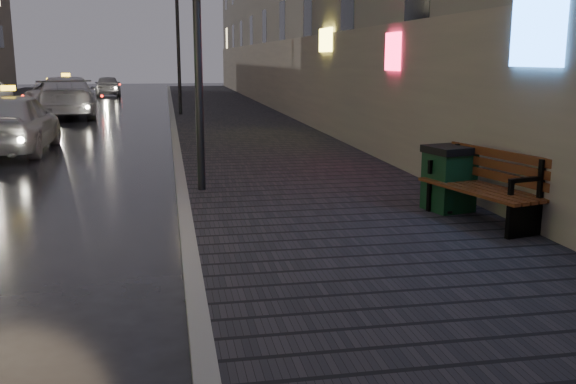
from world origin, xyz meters
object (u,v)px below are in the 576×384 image
lamp_far (178,32)px  taxi_far (51,94)px  taxi_near (11,122)px  taxi_mid (67,97)px  bench (486,186)px  car_far (108,86)px  trash_bin (449,178)px

lamp_far → taxi_far: size_ratio=1.11×
taxi_near → taxi_mid: (-0.09, 10.79, 0.04)m
taxi_near → taxi_far: (-1.74, 16.84, -0.16)m
taxi_near → bench: bearing=131.7°
car_far → taxi_mid: bearing=83.5°
taxi_mid → car_far: 15.17m
bench → taxi_far: size_ratio=0.45×
lamp_far → taxi_mid: bearing=164.0°
taxi_near → car_far: size_ratio=1.21×
taxi_far → trash_bin: bearing=-70.5°
taxi_near → car_far: taxi_near is taller
trash_bin → taxi_mid: taxi_mid is taller
taxi_far → car_far: car_far is taller
taxi_mid → taxi_far: taxi_mid is taller
trash_bin → car_far: (-7.97, 34.83, 0.01)m
trash_bin → car_far: bearing=89.7°
lamp_far → bench: lamp_far is taller
bench → taxi_near: taxi_near is taller
bench → car_far: car_far is taller
taxi_near → car_far: (0.31, 25.95, -0.14)m
lamp_far → bench: 19.68m
taxi_near → car_far: 25.95m
taxi_far → taxi_near: bearing=-85.9°
taxi_mid → lamp_far: bearing=157.6°
lamp_far → car_far: bearing=104.6°
car_far → trash_bin: bearing=97.9°
trash_bin → taxi_near: size_ratio=0.21×
taxi_near → taxi_far: taxi_near is taller
taxi_mid → taxi_near: bearing=84.1°
taxi_far → car_far: 9.34m
trash_bin → taxi_far: 27.60m
trash_bin → taxi_mid: size_ratio=0.17×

